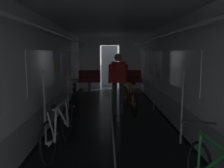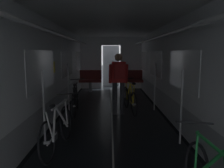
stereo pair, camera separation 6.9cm
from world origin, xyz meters
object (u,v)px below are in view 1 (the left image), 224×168
at_px(person_cyclist_aisle, 118,78).
at_px(bench_seat_far_left, 89,79).
at_px(bench_seat_far_right, 130,79).
at_px(bicycle_black, 75,100).
at_px(bicycle_yellow_in_aisle, 129,99).
at_px(bicycle_white, 59,129).

bearing_deg(person_cyclist_aisle, bench_seat_far_left, 105.79).
relative_size(bench_seat_far_left, bench_seat_far_right, 1.00).
bearing_deg(bicycle_black, bicycle_yellow_in_aisle, 6.76).
distance_m(person_cyclist_aisle, bicycle_yellow_in_aisle, 0.76).
relative_size(person_cyclist_aisle, bicycle_yellow_in_aisle, 1.00).
relative_size(bicycle_black, bicycle_yellow_in_aisle, 1.01).
bearing_deg(person_cyclist_aisle, bench_seat_far_right, 79.53).
relative_size(bench_seat_far_left, bicycle_white, 0.58).
bearing_deg(bicycle_yellow_in_aisle, bench_seat_far_left, 111.68).
relative_size(bench_seat_far_right, person_cyclist_aisle, 0.58).
bearing_deg(person_cyclist_aisle, bicycle_yellow_in_aisle, 38.92).
xyz_separation_m(bench_seat_far_right, bicycle_white, (-1.86, -6.25, -0.19)).
bearing_deg(bench_seat_far_left, bicycle_yellow_in_aisle, -68.32).
xyz_separation_m(bench_seat_far_left, bicycle_black, (-0.12, -3.76, -0.18)).
height_order(bench_seat_far_right, person_cyclist_aisle, person_cyclist_aisle).
distance_m(bicycle_white, person_cyclist_aisle, 2.74).
bearing_deg(bicycle_white, bench_seat_far_right, 73.40).
bearing_deg(bicycle_white, bench_seat_far_left, 89.42).
xyz_separation_m(bicycle_white, bicycle_yellow_in_aisle, (1.49, 2.67, 0.00)).
bearing_deg(bicycle_white, bicycle_yellow_in_aisle, 60.92).
xyz_separation_m(bench_seat_far_left, bicycle_yellow_in_aisle, (1.42, -3.58, -0.18)).
relative_size(bicycle_black, person_cyclist_aisle, 1.00).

